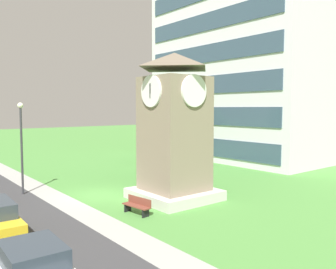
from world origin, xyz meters
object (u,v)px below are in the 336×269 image
(street_lamp, at_px, (21,138))
(tree_streetside, at_px, (163,124))
(tree_near_tower, at_px, (167,126))
(park_bench, at_px, (137,205))
(clock_tower, at_px, (174,135))

(street_lamp, bearing_deg, tree_streetside, 83.12)
(street_lamp, distance_m, tree_near_tower, 17.18)
(tree_streetside, bearing_deg, park_bench, -45.58)
(street_lamp, relative_size, tree_near_tower, 1.00)
(clock_tower, distance_m, tree_streetside, 6.84)
(park_bench, height_order, tree_streetside, tree_streetside)
(tree_streetside, bearing_deg, street_lamp, -96.88)
(tree_near_tower, distance_m, tree_streetside, 8.86)
(park_bench, height_order, tree_near_tower, tree_near_tower)
(park_bench, xyz_separation_m, tree_near_tower, (-13.71, 12.85, 3.27))
(tree_near_tower, bearing_deg, street_lamp, -71.47)
(street_lamp, bearing_deg, clock_tower, 44.49)
(clock_tower, height_order, tree_near_tower, clock_tower)
(tree_streetside, bearing_deg, tree_near_tower, 139.59)
(park_bench, distance_m, tree_streetside, 10.69)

